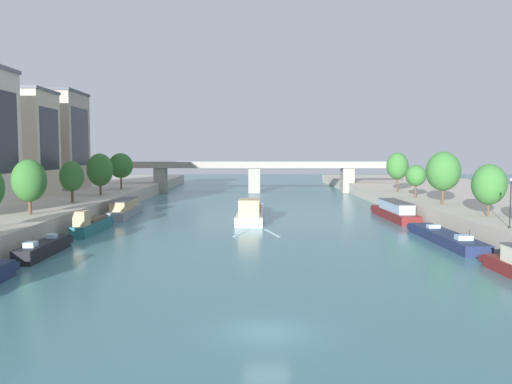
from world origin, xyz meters
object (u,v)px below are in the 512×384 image
object	(u,v)px
tree_right_nearest	(489,184)
bridge_far	(254,172)
moored_boat_left_second	(125,209)
tree_left_third	(121,166)
barge_midriver	(251,212)
moored_boat_right_lone	(445,237)
tree_right_past_mid	(416,176)
tree_left_past_mid	(72,176)
tree_right_second	(397,166)
tree_left_end_of_row	(29,181)
moored_boat_left_far	(92,225)
tree_left_nearest	(100,170)
moored_boat_left_downstream	(44,248)
moored_boat_right_far	(395,211)
tree_right_end_of_row	(443,171)
lamppost_right_bank	(511,201)

from	to	relation	value
tree_right_nearest	bridge_far	bearing A→B (deg)	111.81
moored_boat_left_second	tree_left_third	distance (m)	25.30
barge_midriver	tree_right_nearest	xyz separation A→B (m)	(27.26, -16.91, 5.12)
moored_boat_right_lone	tree_right_past_mid	world-z (taller)	tree_right_past_mid
tree_left_past_mid	tree_left_third	size ratio (longest dim) A/B	0.85
tree_right_nearest	tree_right_second	bearing A→B (deg)	89.94
moored_boat_left_second	tree_left_end_of_row	xyz separation A→B (m)	(-6.77, -17.91, 5.35)
moored_boat_left_far	bridge_far	world-z (taller)	bridge_far
tree_left_nearest	tree_right_nearest	size ratio (longest dim) A/B	1.19
tree_right_past_mid	moored_boat_left_downstream	bearing A→B (deg)	-143.99
tree_right_past_mid	tree_right_second	bearing A→B (deg)	87.34
moored_boat_left_downstream	moored_boat_left_far	size ratio (longest dim) A/B	0.91
barge_midriver	tree_left_third	size ratio (longest dim) A/B	2.95
moored_boat_right_far	tree_left_third	distance (m)	54.94
tree_right_past_mid	barge_midriver	bearing A→B (deg)	-164.87
moored_boat_left_far	tree_left_nearest	size ratio (longest dim) A/B	1.61
tree_right_end_of_row	lamppost_right_bank	world-z (taller)	tree_right_end_of_row
moored_boat_left_downstream	tree_left_nearest	distance (m)	40.14
barge_midriver	moored_boat_left_second	bearing A→B (deg)	169.61
tree_right_nearest	tree_right_past_mid	size ratio (longest dim) A/B	1.13
tree_left_nearest	tree_right_end_of_row	bearing A→B (deg)	-17.14
tree_left_nearest	bridge_far	xyz separation A→B (m)	(26.66, 36.29, -1.91)
tree_right_past_mid	moored_boat_right_lone	bearing A→B (deg)	-101.60
tree_right_past_mid	tree_right_second	xyz separation A→B (m)	(0.58, 12.41, 1.24)
moored_boat_left_downstream	bridge_far	world-z (taller)	bridge_far
barge_midriver	moored_boat_right_lone	world-z (taller)	barge_midriver
moored_boat_left_downstream	lamppost_right_bank	size ratio (longest dim) A/B	2.17
moored_boat_left_far	moored_boat_left_second	world-z (taller)	moored_boat_left_far
lamppost_right_bank	tree_left_third	bearing A→B (deg)	133.93
tree_left_past_mid	tree_right_nearest	bearing A→B (deg)	-17.41
tree_left_third	tree_right_end_of_row	bearing A→B (deg)	-30.19
tree_left_end_of_row	lamppost_right_bank	size ratio (longest dim) A/B	1.35
barge_midriver	tree_left_nearest	world-z (taller)	tree_left_nearest
tree_right_nearest	lamppost_right_bank	bearing A→B (deg)	-103.08
tree_left_past_mid	lamppost_right_bank	size ratio (longest dim) A/B	1.25
tree_left_third	tree_right_past_mid	world-z (taller)	tree_left_third
barge_midriver	lamppost_right_bank	xyz separation A→B (m)	(25.19, -25.81, 4.09)
moored_boat_left_downstream	lamppost_right_bank	xyz separation A→B (m)	(44.85, 0.67, 4.39)
tree_left_end_of_row	tree_left_third	size ratio (longest dim) A/B	0.91
moored_boat_left_downstream	bridge_far	bearing A→B (deg)	74.78
tree_left_third	bridge_far	size ratio (longest dim) A/B	0.10
bridge_far	tree_right_nearest	bearing A→B (deg)	-68.19
moored_boat_left_second	bridge_far	distance (m)	49.90
moored_boat_left_far	tree_right_second	xyz separation A→B (m)	(46.72, 32.38, 6.29)
tree_right_end_of_row	bridge_far	xyz separation A→B (m)	(-26.16, 52.57, -2.25)
moored_boat_left_far	moored_boat_right_lone	bearing A→B (deg)	-10.11
barge_midriver	tree_left_third	world-z (taller)	tree_left_third
moored_boat_left_second	moored_boat_right_far	bearing A→B (deg)	-5.35
barge_midriver	moored_boat_right_lone	xyz separation A→B (m)	(21.14, -19.98, -0.43)
moored_boat_left_far	tree_right_second	distance (m)	57.19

